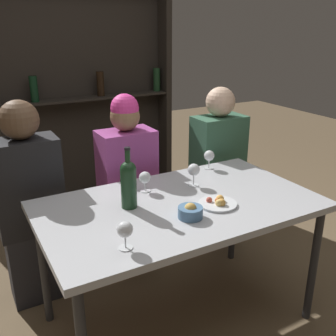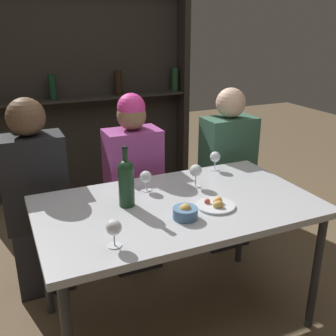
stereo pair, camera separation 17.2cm
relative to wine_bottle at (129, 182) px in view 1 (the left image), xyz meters
The scene contains 13 objects.
ground_plane 0.91m from the wine_bottle, 18.15° to the right, with size 10.00×10.00×0.00m, color brown.
dining_table 0.32m from the wine_bottle, 18.15° to the right, with size 1.42×0.83×0.73m.
wine_rack_wall 1.97m from the wine_bottle, 82.79° to the left, with size 2.03×0.21×2.20m.
wine_bottle is the anchor object (origin of this frame).
wine_glass_0 0.72m from the wine_bottle, 21.78° to the left, with size 0.07×0.07×0.12m.
wine_glass_1 0.44m from the wine_bottle, 10.32° to the left, with size 0.07×0.07×0.13m.
wine_glass_2 0.39m from the wine_bottle, 116.24° to the right, with size 0.07×0.07×0.12m.
wine_glass_3 0.22m from the wine_bottle, 41.84° to the left, with size 0.07×0.07×0.11m.
food_plate_0 0.46m from the wine_bottle, 26.48° to the right, with size 0.20×0.20×0.05m.
snack_bowl 0.34m from the wine_bottle, 50.04° to the right, with size 0.12×0.12×0.07m.
seated_person_left 0.72m from the wine_bottle, 126.46° to the left, with size 0.37×0.22×1.22m.
seated_person_center 0.64m from the wine_bottle, 67.68° to the left, with size 0.35×0.22×1.21m.
seated_person_right 1.12m from the wine_bottle, 29.68° to the left, with size 0.37×0.22×1.19m.
Camera 1 is at (-0.95, -1.57, 1.60)m, focal length 42.00 mm.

